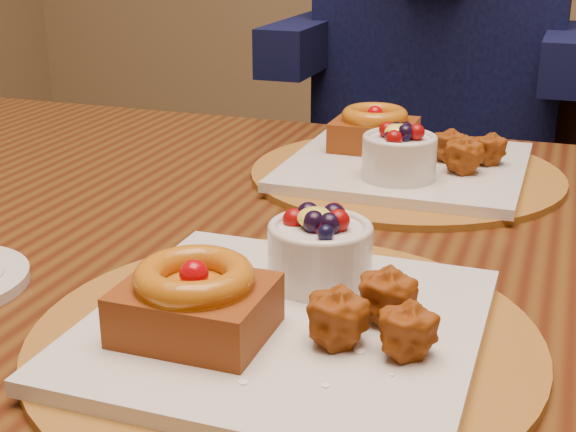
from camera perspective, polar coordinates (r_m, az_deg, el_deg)
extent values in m
cube|color=#3C180A|center=(0.80, 5.11, -2.99)|extent=(1.60, 0.90, 0.04)
cylinder|color=#3C180A|center=(1.57, -18.07, -7.08)|extent=(0.06, 0.06, 0.71)
cylinder|color=brown|center=(0.60, -0.22, -8.66)|extent=(0.38, 0.38, 0.01)
cube|color=silver|center=(0.60, -0.22, -7.81)|extent=(0.28, 0.28, 0.01)
cube|color=#562308|center=(0.57, -6.59, -6.62)|extent=(0.10, 0.08, 0.04)
torus|color=#A05609|center=(0.56, -6.70, -4.31)|extent=(0.08, 0.08, 0.02)
sphere|color=#9C0208|center=(0.56, -6.70, -4.12)|extent=(0.02, 0.02, 0.02)
sphere|color=#873509|center=(0.59, 7.03, -5.71)|extent=(0.04, 0.04, 0.04)
sphere|color=#873509|center=(0.56, 3.51, -7.29)|extent=(0.04, 0.04, 0.04)
sphere|color=#873509|center=(0.55, 8.48, -8.01)|extent=(0.04, 0.04, 0.04)
cylinder|color=silver|center=(0.64, 2.29, -2.79)|extent=(0.08, 0.08, 0.05)
torus|color=silver|center=(0.63, 2.31, -0.84)|extent=(0.08, 0.08, 0.01)
ellipsoid|color=yellow|center=(0.63, 1.98, -0.12)|extent=(0.03, 0.03, 0.02)
cylinder|color=brown|center=(1.00, 8.38, 2.99)|extent=(0.38, 0.38, 0.01)
cube|color=silver|center=(0.99, 8.41, 3.54)|extent=(0.28, 0.28, 0.01)
cube|color=#562308|center=(1.04, 6.14, 5.77)|extent=(0.10, 0.08, 0.04)
torus|color=#A05609|center=(1.03, 6.20, 7.13)|extent=(0.08, 0.08, 0.02)
sphere|color=#9C0208|center=(1.03, 6.20, 7.24)|extent=(0.02, 0.02, 0.02)
sphere|color=#873509|center=(0.95, 12.34, 4.13)|extent=(0.04, 0.04, 0.04)
sphere|color=#873509|center=(1.00, 11.31, 4.94)|extent=(0.04, 0.04, 0.04)
sphere|color=#873509|center=(0.99, 14.09, 4.64)|extent=(0.04, 0.04, 0.04)
cylinder|color=silver|center=(0.92, 7.90, 4.10)|extent=(0.08, 0.08, 0.05)
torus|color=silver|center=(0.91, 7.97, 5.52)|extent=(0.08, 0.08, 0.01)
ellipsoid|color=yellow|center=(0.91, 7.74, 6.03)|extent=(0.03, 0.03, 0.02)
cube|color=black|center=(1.56, 13.56, -4.73)|extent=(0.52, 0.52, 0.04)
cylinder|color=black|center=(1.61, 4.48, -11.97)|extent=(0.03, 0.03, 0.39)
cylinder|color=black|center=(1.87, 10.89, -7.57)|extent=(0.03, 0.03, 0.39)
cube|color=black|center=(1.65, 17.13, 3.92)|extent=(0.38, 0.17, 0.42)
cube|color=black|center=(1.59, 10.96, 12.88)|extent=(0.45, 0.24, 0.64)
cube|color=black|center=(1.54, 1.26, 12.16)|extent=(0.09, 0.32, 0.09)
cube|color=black|center=(1.46, 19.45, 10.63)|extent=(0.09, 0.32, 0.09)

